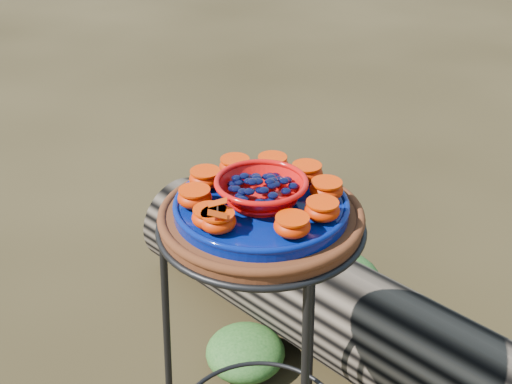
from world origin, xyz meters
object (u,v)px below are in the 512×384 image
Objects in this scene: terracotta_saucer at (261,219)px; red_bowl at (261,191)px; plant_stand at (260,361)px; driftwood_log at (362,325)px; cobalt_plate at (261,207)px.

red_bowl reaches higher than terracotta_saucer.
plant_stand reaches higher than driftwood_log.
red_bowl is (0.00, 0.00, 0.06)m from terracotta_saucer.
driftwood_log is (0.03, 0.45, -0.62)m from red_bowl.
terracotta_saucer is 0.06m from red_bowl.
plant_stand is 0.43× the size of driftwood_log.
cobalt_plate is at bearing 0.00° from terracotta_saucer.
cobalt_plate reaches higher than plant_stand.
plant_stand is 0.37m from terracotta_saucer.
cobalt_plate is (0.00, 0.00, 0.03)m from terracotta_saucer.
driftwood_log is at bearing 86.74° from plant_stand.
cobalt_plate is at bearing 0.00° from plant_stand.
red_bowl is 0.77m from driftwood_log.
red_bowl is at bearing -93.26° from driftwood_log.
terracotta_saucer is 0.03m from cobalt_plate.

